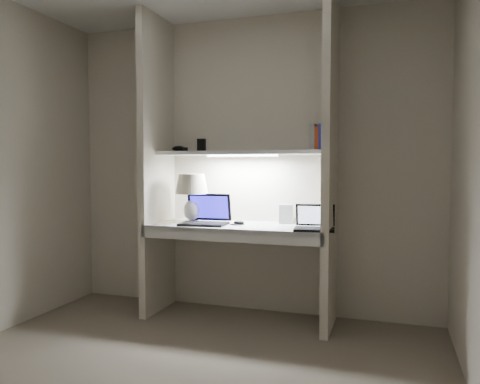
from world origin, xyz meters
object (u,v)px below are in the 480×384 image
at_px(laptop_main, 206,217).
at_px(speaker, 286,214).
at_px(laptop_netbook, 315,224).
at_px(table_lamp, 192,190).
at_px(book_row, 323,138).

height_order(laptop_main, speaker, laptop_main).
xyz_separation_m(laptop_main, laptop_netbook, (0.89, -0.06, -0.01)).
xyz_separation_m(table_lamp, laptop_netbook, (1.06, -0.15, -0.23)).
bearing_deg(laptop_main, book_row, 11.95).
bearing_deg(laptop_main, speaker, 18.14).
height_order(table_lamp, book_row, book_row).
bearing_deg(laptop_main, laptop_netbook, -8.26).
bearing_deg(speaker, laptop_netbook, -58.22).
bearing_deg(book_row, laptop_main, -163.58).
height_order(laptop_netbook, speaker, laptop_netbook).
bearing_deg(speaker, table_lamp, -178.43).
bearing_deg(book_row, speaker, -177.42).
bearing_deg(speaker, book_row, -8.09).
distance_m(laptop_main, laptop_netbook, 0.90).
relative_size(table_lamp, laptop_main, 1.05).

